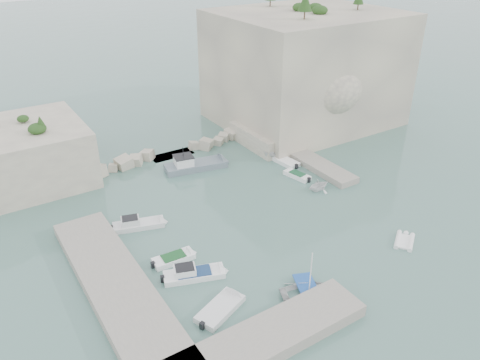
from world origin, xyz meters
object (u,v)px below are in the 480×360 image
motorboat_c (174,261)px  motorboat_a (139,227)px  tender_east_d (277,157)px  tender_east_a (318,190)px  work_boat (196,168)px  tender_east_c (283,162)px  motorboat_e (220,311)px  inflatable_dinghy (404,242)px  tender_east_b (297,177)px  rowboat (309,295)px  motorboat_d (194,277)px

motorboat_c → motorboat_a: bearing=97.4°
motorboat_c → tender_east_d: (21.98, 13.02, 0.00)m
tender_east_a → tender_east_d: bearing=-8.7°
tender_east_d → work_boat: work_boat is taller
tender_east_c → motorboat_e: bearing=126.7°
inflatable_dinghy → tender_east_a: bearing=56.9°
tender_east_c → tender_east_b: bearing=159.8°
motorboat_c → motorboat_e: (0.34, -8.11, 0.00)m
motorboat_a → tender_east_a: tender_east_a is taller
rowboat → inflatable_dinghy: 13.07m
motorboat_a → rowboat: size_ratio=1.18×
inflatable_dinghy → tender_east_a: tender_east_a is taller
motorboat_e → inflatable_dinghy: bearing=-27.2°
motorboat_d → tender_east_a: (20.06, 6.10, 0.00)m
inflatable_dinghy → tender_east_a: size_ratio=1.11×
motorboat_c → rowboat: (7.76, -10.55, 0.00)m
tender_east_d → inflatable_dinghy: bearing=179.8°
motorboat_d → tender_east_b: (19.97, 10.05, 0.00)m
motorboat_a → tender_east_c: 22.73m
inflatable_dinghy → tender_east_c: size_ratio=0.60×
motorboat_e → tender_east_c: bearing=20.1°
motorboat_a → rowboat: bearing=-48.0°
motorboat_c → motorboat_e: size_ratio=0.88×
rowboat → tender_east_d: 27.54m
motorboat_c → tender_east_a: (20.63, 2.98, 0.00)m
motorboat_c → tender_east_b: bearing=21.0°
motorboat_a → tender_east_a: bearing=5.5°
motorboat_a → inflatable_dinghy: 27.39m
rowboat → tender_east_a: size_ratio=1.67×
motorboat_c → rowboat: 13.10m
tender_east_c → tender_east_d: size_ratio=1.26×
motorboat_c → tender_east_c: size_ratio=0.80×
tender_east_d → work_boat: size_ratio=0.49×
motorboat_c → tender_east_a: size_ratio=1.46×
inflatable_dinghy → work_boat: 27.71m
motorboat_c → inflatable_dinghy: motorboat_c is taller
motorboat_c → motorboat_d: 3.17m
motorboat_d → tender_east_c: bearing=53.7°
motorboat_a → tender_east_d: size_ratio=1.35×
motorboat_d → tender_east_d: tender_east_d is taller
tender_east_b → tender_east_c: same height
inflatable_dinghy → motorboat_e: bearing=141.3°
tender_east_c → tender_east_d: bearing=-16.2°
motorboat_a → motorboat_d: size_ratio=0.97×
tender_east_b → work_boat: work_boat is taller
tender_east_a → tender_east_d: 10.13m
rowboat → tender_east_a: 18.68m
motorboat_d → inflatable_dinghy: 21.33m
tender_east_c → motorboat_a: bearing=95.0°
motorboat_a → motorboat_d: 10.39m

